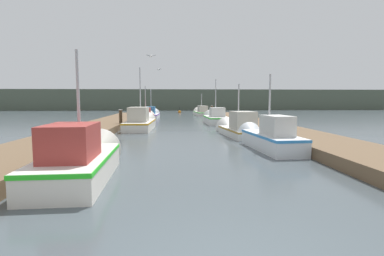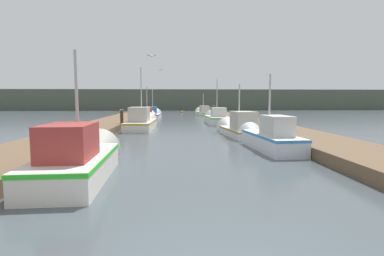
% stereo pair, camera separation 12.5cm
% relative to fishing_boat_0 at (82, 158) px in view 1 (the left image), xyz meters
% --- Properties ---
extents(dock_left, '(3.00, 40.00, 0.43)m').
position_rel_fishing_boat_0_xyz_m(dock_left, '(-2.60, 10.88, -0.30)').
color(dock_left, brown).
rests_on(dock_left, ground_plane).
extents(dock_right, '(3.00, 40.00, 0.43)m').
position_rel_fishing_boat_0_xyz_m(dock_right, '(9.07, 10.88, -0.30)').
color(dock_right, brown).
rests_on(dock_right, ground_plane).
extents(distant_shore_ridge, '(120.00, 16.00, 4.07)m').
position_rel_fishing_boat_0_xyz_m(distant_shore_ridge, '(3.23, 57.90, 1.52)').
color(distant_shore_ridge, '#4C5647').
rests_on(distant_shore_ridge, ground_plane).
extents(fishing_boat_0, '(1.82, 5.05, 3.90)m').
position_rel_fishing_boat_0_xyz_m(fishing_boat_0, '(0.00, 0.00, 0.00)').
color(fishing_boat_0, silver).
rests_on(fishing_boat_0, ground_plane).
extents(fishing_boat_1, '(1.66, 5.10, 3.52)m').
position_rel_fishing_boat_0_xyz_m(fishing_boat_1, '(6.71, 4.33, -0.01)').
color(fishing_boat_1, silver).
rests_on(fishing_boat_1, ground_plane).
extents(fishing_boat_2, '(1.95, 5.14, 3.51)m').
position_rel_fishing_boat_0_xyz_m(fishing_boat_2, '(6.39, 9.08, -0.07)').
color(fishing_boat_2, silver).
rests_on(fishing_boat_2, ground_plane).
extents(fishing_boat_3, '(1.93, 6.16, 4.90)m').
position_rel_fishing_boat_0_xyz_m(fishing_boat_3, '(0.27, 13.51, -0.01)').
color(fishing_boat_3, silver).
rests_on(fishing_boat_3, ground_plane).
extents(fishing_boat_4, '(1.83, 5.54, 4.41)m').
position_rel_fishing_boat_0_xyz_m(fishing_boat_4, '(6.37, 18.26, -0.07)').
color(fishing_boat_4, silver).
rests_on(fishing_boat_4, ground_plane).
extents(fishing_boat_5, '(1.50, 5.97, 3.80)m').
position_rel_fishing_boat_0_xyz_m(fishing_boat_5, '(-0.15, 22.03, -0.08)').
color(fishing_boat_5, silver).
rests_on(fishing_boat_5, ground_plane).
extents(fishing_boat_6, '(1.92, 5.40, 3.91)m').
position_rel_fishing_boat_0_xyz_m(fishing_boat_6, '(0.07, 27.15, -0.15)').
color(fishing_boat_6, silver).
rests_on(fishing_boat_6, ground_plane).
extents(fishing_boat_7, '(1.92, 6.20, 3.43)m').
position_rel_fishing_boat_0_xyz_m(fishing_boat_7, '(6.45, 32.33, -0.12)').
color(fishing_boat_7, silver).
rests_on(fishing_boat_7, ground_plane).
extents(mooring_piling_0, '(0.27, 0.27, 1.42)m').
position_rel_fishing_boat_0_xyz_m(mooring_piling_0, '(-1.15, 13.16, 0.21)').
color(mooring_piling_0, '#473523').
rests_on(mooring_piling_0, ground_plane).
extents(mooring_piling_1, '(0.29, 0.29, 1.34)m').
position_rel_fishing_boat_0_xyz_m(mooring_piling_1, '(7.77, 30.95, 0.17)').
color(mooring_piling_1, '#473523').
rests_on(mooring_piling_1, ground_plane).
extents(channel_buoy, '(0.50, 0.50, 1.00)m').
position_rel_fishing_boat_0_xyz_m(channel_buoy, '(3.67, 39.18, -0.37)').
color(channel_buoy, '#BF6513').
rests_on(channel_buoy, ground_plane).
extents(seagull_lead, '(0.56, 0.31, 0.12)m').
position_rel_fishing_boat_0_xyz_m(seagull_lead, '(1.30, 9.42, 4.16)').
color(seagull_lead, white).
extents(seagull_1, '(0.41, 0.52, 0.12)m').
position_rel_fishing_boat_0_xyz_m(seagull_1, '(1.37, 18.66, 4.27)').
color(seagull_1, white).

